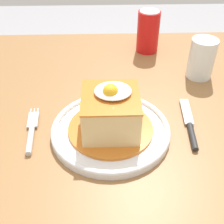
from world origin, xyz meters
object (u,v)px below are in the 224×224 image
(main_plate, at_px, (112,130))
(soda_can, at_px, (149,32))
(fork, at_px, (33,133))
(drinking_glass, at_px, (202,61))
(knife, at_px, (192,129))

(main_plate, xyz_separation_m, soda_can, (0.12, 0.37, 0.05))
(fork, xyz_separation_m, drinking_glass, (0.41, 0.22, 0.04))
(main_plate, bearing_deg, fork, -179.11)
(soda_can, bearing_deg, fork, -127.45)
(knife, xyz_separation_m, soda_can, (-0.05, 0.37, 0.06))
(knife, bearing_deg, main_plate, -179.74)
(main_plate, distance_m, drinking_glass, 0.33)
(fork, height_order, drinking_glass, drinking_glass)
(main_plate, height_order, soda_can, soda_can)
(drinking_glass, bearing_deg, fork, -151.54)
(main_plate, relative_size, knife, 1.49)
(fork, distance_m, drinking_glass, 0.47)
(knife, xyz_separation_m, drinking_glass, (0.07, 0.22, 0.04))
(main_plate, xyz_separation_m, knife, (0.17, 0.00, -0.00))
(knife, height_order, drinking_glass, drinking_glass)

